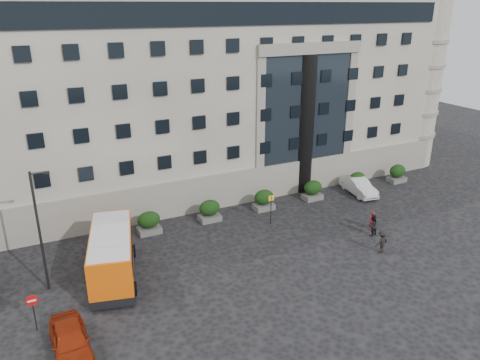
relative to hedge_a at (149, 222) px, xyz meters
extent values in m
plane|color=black|center=(4.00, -7.80, -0.93)|extent=(120.00, 120.00, 0.00)
cube|color=gray|center=(10.00, 14.20, 8.07)|extent=(44.00, 24.00, 18.00)
cylinder|color=black|center=(16.00, 2.50, 5.57)|extent=(1.80, 1.80, 13.00)
cube|color=#51514F|center=(0.00, 0.00, -0.68)|extent=(1.80, 1.20, 0.50)
ellipsoid|color=black|center=(0.00, 0.00, 0.24)|extent=(1.80, 1.26, 1.34)
cube|color=#51514F|center=(5.20, 0.00, -0.68)|extent=(1.80, 1.20, 0.50)
ellipsoid|color=black|center=(5.20, 0.00, 0.24)|extent=(1.80, 1.26, 1.34)
cube|color=#51514F|center=(10.40, 0.00, -0.68)|extent=(1.80, 1.20, 0.50)
ellipsoid|color=black|center=(10.40, 0.00, 0.24)|extent=(1.80, 1.26, 1.34)
cube|color=#51514F|center=(15.60, 0.00, -0.68)|extent=(1.80, 1.20, 0.50)
ellipsoid|color=black|center=(15.60, 0.00, 0.24)|extent=(1.80, 1.26, 1.34)
cube|color=#51514F|center=(20.80, 0.00, -0.68)|extent=(1.80, 1.20, 0.50)
ellipsoid|color=black|center=(20.80, 0.00, 0.24)|extent=(1.80, 1.26, 1.34)
cube|color=#51514F|center=(26.00, 0.00, -0.68)|extent=(1.80, 1.20, 0.50)
ellipsoid|color=black|center=(26.00, 0.00, 0.24)|extent=(1.80, 1.26, 1.34)
cylinder|color=#262628|center=(-8.00, -4.80, 3.07)|extent=(0.16, 0.16, 8.00)
cylinder|color=#262628|center=(-7.55, -4.80, 6.92)|extent=(0.90, 0.12, 0.12)
cube|color=black|center=(-7.10, -4.80, 6.87)|extent=(0.35, 0.18, 0.14)
cylinder|color=#262628|center=(9.50, -2.80, 0.32)|extent=(0.08, 0.08, 2.50)
cube|color=yellow|center=(9.50, -2.80, 1.37)|extent=(0.50, 0.06, 0.45)
cylinder|color=#262628|center=(-9.00, -8.80, 0.17)|extent=(0.08, 0.08, 2.20)
cylinder|color=red|center=(-9.00, -8.86, 1.07)|extent=(0.64, 0.05, 0.64)
cube|color=white|center=(-9.00, -8.90, 1.07)|extent=(0.45, 0.04, 0.10)
cube|color=#E75A0A|center=(-3.92, -5.18, 0.92)|extent=(4.31, 8.01, 2.60)
cube|color=black|center=(-3.92, -5.18, -0.48)|extent=(4.35, 8.06, 0.55)
cube|color=black|center=(-3.92, -5.18, 1.19)|extent=(3.98, 6.40, 1.14)
cube|color=silver|center=(-3.92, -5.18, 2.18)|extent=(4.09, 7.61, 0.18)
cylinder|color=black|center=(-5.75, -7.25, -0.48)|extent=(0.48, 0.94, 0.90)
cylinder|color=black|center=(-3.21, -7.86, -0.48)|extent=(0.48, 0.94, 0.90)
cylinder|color=black|center=(-4.62, -2.51, -0.48)|extent=(0.48, 0.94, 0.90)
cylinder|color=black|center=(-2.08, -3.12, -0.48)|extent=(0.48, 0.94, 0.90)
cube|color=maroon|center=(-8.99, 7.15, 0.81)|extent=(2.74, 4.14, 2.81)
cube|color=maroon|center=(-9.10, 4.23, 0.36)|extent=(2.54, 1.89, 1.91)
cube|color=black|center=(-9.13, 3.44, 0.76)|extent=(2.14, 0.20, 0.90)
cylinder|color=black|center=(-10.33, 4.39, -0.46)|extent=(0.33, 0.95, 0.94)
cylinder|color=black|center=(-7.86, 4.29, -0.46)|extent=(0.33, 0.95, 0.94)
cylinder|color=black|center=(-10.19, 8.09, -0.46)|extent=(0.33, 0.95, 0.94)
cylinder|color=black|center=(-7.72, 8.00, -0.46)|extent=(0.33, 0.95, 0.94)
imported|color=maroon|center=(-7.50, -11.62, -0.14)|extent=(1.93, 4.66, 1.58)
imported|color=silver|center=(20.34, -0.81, -0.16)|extent=(2.24, 4.87, 1.55)
imported|color=maroon|center=(16.34, -7.29, -0.17)|extent=(0.56, 0.38, 1.52)
imported|color=black|center=(15.62, -8.13, -0.06)|extent=(0.94, 0.78, 1.74)
imported|color=black|center=(14.38, -10.55, -0.05)|extent=(1.20, 0.78, 1.75)
camera|label=1|loc=(-8.35, -33.15, 16.18)|focal=35.00mm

